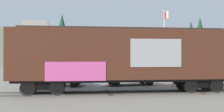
% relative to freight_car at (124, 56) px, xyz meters
% --- Properties ---
extents(ground_plane, '(260.00, 260.00, 0.00)m').
position_rel_freight_car_xyz_m(ground_plane, '(-1.24, 0.00, -2.40)').
color(ground_plane, slate).
extents(track, '(59.99, 5.30, 0.08)m').
position_rel_freight_car_xyz_m(track, '(-1.21, 0.07, -2.36)').
color(track, '#4C4742').
rests_on(track, ground_plane).
extents(freight_car, '(14.25, 3.86, 4.24)m').
position_rel_freight_car_xyz_m(freight_car, '(0.00, 0.00, 0.00)').
color(freight_car, '#472316').
rests_on(freight_car, ground_plane).
extents(flagpole, '(0.18, 1.53, 8.01)m').
position_rel_freight_car_xyz_m(flagpole, '(8.13, 13.43, 2.79)').
color(flagpole, silver).
rests_on(flagpole, ground_plane).
extents(hillside, '(131.51, 36.83, 14.69)m').
position_rel_freight_car_xyz_m(hillside, '(-1.27, 71.91, 2.71)').
color(hillside, slate).
rests_on(hillside, ground_plane).
extents(parked_car_blue, '(4.63, 2.65, 1.78)m').
position_rel_freight_car_xyz_m(parked_car_blue, '(-4.39, 5.15, -1.50)').
color(parked_car_blue, navy).
rests_on(parked_car_blue, ground_plane).
extents(parked_car_silver, '(4.19, 2.12, 1.51)m').
position_rel_freight_car_xyz_m(parked_car_silver, '(1.57, 4.88, -1.63)').
color(parked_car_silver, '#B7BABF').
rests_on(parked_car_silver, ground_plane).
extents(parked_car_red, '(4.70, 1.89, 1.66)m').
position_rel_freight_car_xyz_m(parked_car_red, '(7.51, 4.83, -1.55)').
color(parked_car_red, '#B21E1E').
rests_on(parked_car_red, ground_plane).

